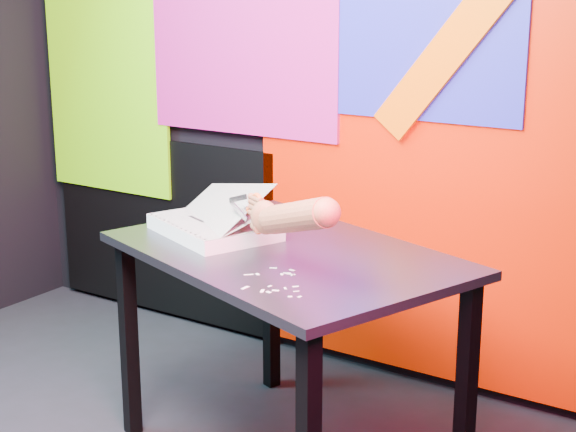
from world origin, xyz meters
The scene contains 7 objects.
room centered at (0.00, 0.00, 1.35)m, with size 3.01×3.01×2.71m.
backdrop centered at (0.06, 1.46, 0.96)m, with size 2.88×0.05×2.08m.
work_table centered at (0.49, 0.66, 0.65)m, with size 1.30×1.07×0.75m.
printout_stack centered at (0.19, 0.68, 0.78)m, with size 0.50×0.44×0.22m.
scissors centered at (0.44, 0.56, 0.89)m, with size 0.21×0.12×0.13m.
hand_forearm centered at (0.65, 0.45, 0.93)m, with size 0.44×0.26×0.19m.
paper_clippings centered at (0.64, 0.38, 0.75)m, with size 0.24×0.22×0.00m.
Camera 1 is at (1.97, -1.59, 1.57)m, focal length 55.00 mm.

